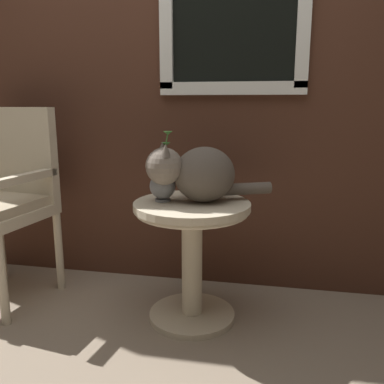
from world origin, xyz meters
TOP-DOWN VIEW (x-y plane):
  - ground_plane at (0.00, 0.00)m, footprint 6.00×6.00m
  - back_wall at (0.01, 0.72)m, footprint 4.00×0.07m
  - wicker_side_table at (0.27, 0.26)m, footprint 0.56×0.56m
  - wicker_chair at (-0.79, 0.34)m, footprint 0.54×0.54m
  - cat at (0.29, 0.27)m, footprint 0.58×0.36m
  - pewter_vase_with_ivy at (0.12, 0.26)m, footprint 0.12×0.12m

SIDE VIEW (x-z plane):
  - ground_plane at x=0.00m, z-range 0.00..0.00m
  - wicker_side_table at x=0.27m, z-range 0.11..0.72m
  - wicker_chair at x=-0.79m, z-range 0.07..1.11m
  - pewter_vase_with_ivy at x=0.12m, z-range 0.53..0.87m
  - cat at x=0.29m, z-range 0.60..0.89m
  - back_wall at x=0.01m, z-range 0.01..2.61m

